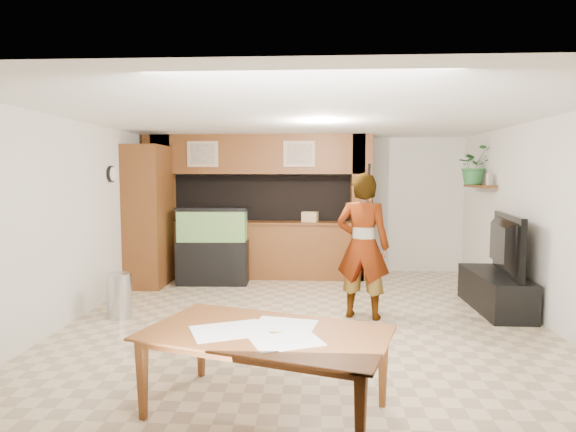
# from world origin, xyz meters

# --- Properties ---
(floor) EXTENTS (6.50, 6.50, 0.00)m
(floor) POSITION_xyz_m (0.00, 0.00, 0.00)
(floor) COLOR beige
(floor) RESTS_ON ground
(ceiling) EXTENTS (6.50, 6.50, 0.00)m
(ceiling) POSITION_xyz_m (0.00, 0.00, 2.60)
(ceiling) COLOR white
(ceiling) RESTS_ON wall_back
(wall_back) EXTENTS (6.00, 0.00, 6.00)m
(wall_back) POSITION_xyz_m (0.00, 3.25, 1.30)
(wall_back) COLOR beige
(wall_back) RESTS_ON floor
(wall_left) EXTENTS (0.00, 6.50, 6.50)m
(wall_left) POSITION_xyz_m (-3.00, 0.00, 1.30)
(wall_left) COLOR beige
(wall_left) RESTS_ON floor
(wall_right) EXTENTS (0.00, 6.50, 6.50)m
(wall_right) POSITION_xyz_m (3.00, 0.00, 1.30)
(wall_right) COLOR beige
(wall_right) RESTS_ON floor
(partition) EXTENTS (4.20, 0.99, 2.60)m
(partition) POSITION_xyz_m (-0.95, 2.64, 1.31)
(partition) COLOR brown
(partition) RESTS_ON floor
(wall_clock) EXTENTS (0.05, 0.25, 0.25)m
(wall_clock) POSITION_xyz_m (-2.97, 1.00, 1.90)
(wall_clock) COLOR black
(wall_clock) RESTS_ON wall_left
(wall_shelf) EXTENTS (0.25, 0.90, 0.04)m
(wall_shelf) POSITION_xyz_m (2.85, 1.95, 1.70)
(wall_shelf) COLOR brown
(wall_shelf) RESTS_ON wall_right
(pantry_cabinet) EXTENTS (0.59, 0.97, 2.38)m
(pantry_cabinet) POSITION_xyz_m (-2.70, 1.85, 1.19)
(pantry_cabinet) COLOR brown
(pantry_cabinet) RESTS_ON floor
(trash_can) EXTENTS (0.32, 0.32, 0.59)m
(trash_can) POSITION_xyz_m (-2.47, -0.05, 0.30)
(trash_can) COLOR #B2B2B7
(trash_can) RESTS_ON floor
(aquarium) EXTENTS (1.20, 0.45, 1.33)m
(aquarium) POSITION_xyz_m (-1.63, 1.95, 0.65)
(aquarium) COLOR black
(aquarium) RESTS_ON floor
(tv_stand) EXTENTS (0.57, 1.55, 0.52)m
(tv_stand) POSITION_xyz_m (2.65, 0.59, 0.26)
(tv_stand) COLOR black
(tv_stand) RESTS_ON floor
(television) EXTENTS (0.39, 1.46, 0.84)m
(television) POSITION_xyz_m (2.65, 0.59, 0.93)
(television) COLOR black
(television) RESTS_ON tv_stand
(photo_frame) EXTENTS (0.06, 0.15, 0.19)m
(photo_frame) POSITION_xyz_m (2.85, 1.62, 1.82)
(photo_frame) COLOR tan
(photo_frame) RESTS_ON wall_shelf
(potted_plant) EXTENTS (0.71, 0.66, 0.65)m
(potted_plant) POSITION_xyz_m (2.82, 2.16, 2.05)
(potted_plant) COLOR #2A6A33
(potted_plant) RESTS_ON wall_shelf
(person) EXTENTS (0.80, 0.64, 1.92)m
(person) POSITION_xyz_m (0.75, 0.12, 0.96)
(person) COLOR #8C6B4C
(person) RESTS_ON floor
(microphone) EXTENTS (0.04, 0.10, 0.16)m
(microphone) POSITION_xyz_m (0.80, -0.04, 1.96)
(microphone) COLOR black
(microphone) RESTS_ON person
(dining_table) EXTENTS (2.12, 1.58, 0.67)m
(dining_table) POSITION_xyz_m (-0.28, -2.54, 0.33)
(dining_table) COLOR brown
(dining_table) RESTS_ON floor
(newspaper_a) EXTENTS (0.69, 0.60, 0.01)m
(newspaper_a) POSITION_xyz_m (-0.56, -2.51, 0.67)
(newspaper_a) COLOR silver
(newspaper_a) RESTS_ON dining_table
(newspaper_b) EXTENTS (0.60, 0.53, 0.01)m
(newspaper_b) POSITION_xyz_m (-0.10, -2.72, 0.67)
(newspaper_b) COLOR silver
(newspaper_b) RESTS_ON dining_table
(newspaper_c) EXTENTS (0.56, 0.46, 0.01)m
(newspaper_c) POSITION_xyz_m (-0.13, -2.34, 0.67)
(newspaper_c) COLOR silver
(newspaper_c) RESTS_ON dining_table
(counter_box) EXTENTS (0.31, 0.24, 0.18)m
(counter_box) POSITION_xyz_m (0.04, 2.45, 1.13)
(counter_box) COLOR tan
(counter_box) RESTS_ON partition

